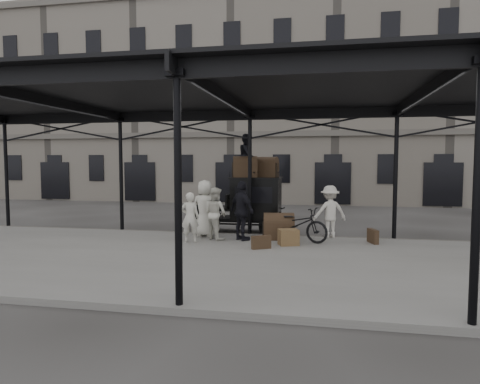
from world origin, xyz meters
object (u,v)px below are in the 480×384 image
object	(u,v)px
taxi	(248,202)
porter_official	(242,211)
bicycle	(297,224)
steamer_trunk_platform	(279,228)
steamer_trunk_roof_near	(245,168)
porter_left	(190,217)

from	to	relation	value
taxi	porter_official	distance (m)	2.32
bicycle	steamer_trunk_platform	world-z (taller)	bicycle
bicycle	steamer_trunk_roof_near	bearing A→B (deg)	69.47
steamer_trunk_platform	bicycle	bearing A→B (deg)	-30.57
bicycle	taxi	bearing A→B (deg)	64.80
taxi	steamer_trunk_platform	world-z (taller)	taxi
porter_left	steamer_trunk_platform	size ratio (longest dim) A/B	1.60
porter_left	bicycle	size ratio (longest dim) A/B	0.75
taxi	porter_left	xyz separation A→B (m)	(-1.41, -2.97, -0.24)
steamer_trunk_roof_near	porter_left	bearing A→B (deg)	-128.49
taxi	bicycle	world-z (taller)	taxi
steamer_trunk_roof_near	bicycle	bearing A→B (deg)	-54.82
steamer_trunk_roof_near	steamer_trunk_platform	size ratio (longest dim) A/B	0.89
taxi	bicycle	bearing A→B (deg)	-47.00
taxi	steamer_trunk_roof_near	size ratio (longest dim) A/B	4.03
porter_left	bicycle	bearing A→B (deg)	-178.86
taxi	steamer_trunk_platform	size ratio (longest dim) A/B	3.57
porter_left	steamer_trunk_roof_near	world-z (taller)	steamer_trunk_roof_near
taxi	steamer_trunk_platform	bearing A→B (deg)	-53.81
porter_official	steamer_trunk_roof_near	bearing A→B (deg)	-39.24
taxi	steamer_trunk_roof_near	world-z (taller)	steamer_trunk_roof_near
porter_left	steamer_trunk_roof_near	distance (m)	3.40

